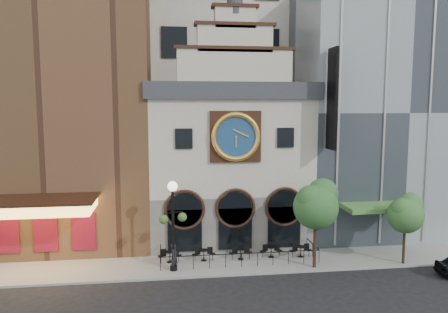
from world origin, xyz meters
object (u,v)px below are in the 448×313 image
object	(u,v)px
bistro_0	(170,256)
tree_right	(406,212)
bistro_1	(204,254)
bistro_2	(241,253)
bistro_3	(271,251)
lamppost	(173,216)
tree_left	(316,203)
pedestrian	(174,257)
bistro_4	(301,250)

from	to	relation	value
bistro_0	tree_right	world-z (taller)	tree_right
bistro_0	bistro_1	distance (m)	2.31
bistro_2	bistro_3	bearing A→B (deg)	3.22
lamppost	tree_left	xyz separation A→B (m)	(9.24, -0.62, 0.69)
lamppost	tree_right	distance (m)	15.42
bistro_3	pedestrian	bearing A→B (deg)	-167.83
bistro_0	bistro_1	xyz separation A→B (m)	(2.31, 0.02, 0.00)
tree_right	lamppost	bearing A→B (deg)	177.27
bistro_2	tree_left	distance (m)	6.32
bistro_1	tree_right	xyz separation A→B (m)	(13.32, -2.22, 3.04)
bistro_2	tree_right	world-z (taller)	tree_right
bistro_3	tree_right	distance (m)	9.39
bistro_0	bistro_3	size ratio (longest dim) A/B	1.00
bistro_0	tree_right	distance (m)	16.08
bistro_0	bistro_3	xyz separation A→B (m)	(7.04, 0.07, 0.00)
bistro_3	lamppost	bearing A→B (deg)	-167.31
bistro_1	pedestrian	bearing A→B (deg)	-145.26
bistro_0	tree_right	xyz separation A→B (m)	(15.63, -2.20, 3.04)
bistro_1	bistro_3	world-z (taller)	same
lamppost	tree_right	size ratio (longest dim) A/B	1.22
bistro_1	bistro_3	size ratio (longest dim) A/B	1.00
bistro_2	tree_left	size ratio (longest dim) A/B	0.27
bistro_4	tree_right	bearing A→B (deg)	-17.73
bistro_4	pedestrian	bearing A→B (deg)	-171.83
bistro_2	bistro_4	xyz separation A→B (m)	(4.26, -0.07, 0.00)
tree_left	tree_right	size ratio (longest dim) A/B	1.22
bistro_0	bistro_2	bearing A→B (deg)	-0.66
bistro_1	bistro_4	distance (m)	6.81
bistro_1	tree_left	xyz separation A→B (m)	(7.16, -2.11, 3.83)
bistro_0	lamppost	size ratio (longest dim) A/B	0.27
bistro_0	lamppost	bearing A→B (deg)	-81.04
bistro_1	bistro_2	world-z (taller)	same
tree_left	lamppost	bearing A→B (deg)	176.15
tree_left	bistro_4	bearing A→B (deg)	99.98
lamppost	tree_left	bearing A→B (deg)	-23.75
pedestrian	bistro_0	bearing A→B (deg)	31.36
bistro_1	tree_left	world-z (taller)	tree_left
pedestrian	tree_left	world-z (taller)	tree_left
bistro_0	bistro_4	xyz separation A→B (m)	(9.12, -0.12, 0.00)
bistro_2	lamppost	world-z (taller)	lamppost
tree_right	bistro_4	bearing A→B (deg)	162.27
bistro_2	bistro_1	bearing A→B (deg)	178.33
bistro_1	tree_right	bearing A→B (deg)	-9.47
bistro_0	bistro_4	bearing A→B (deg)	-0.76
bistro_4	lamppost	bearing A→B (deg)	-171.40
bistro_3	pedestrian	xyz separation A→B (m)	(-6.76, -1.46, 0.43)
bistro_3	tree_left	xyz separation A→B (m)	(2.43, -2.16, 3.83)
bistro_4	lamppost	world-z (taller)	lamppost
bistro_1	bistro_3	bearing A→B (deg)	0.58
bistro_2	bistro_3	world-z (taller)	same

